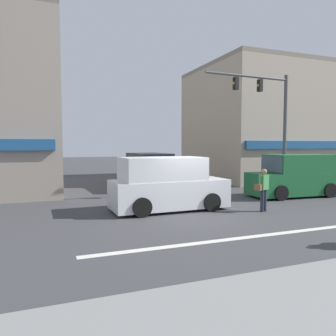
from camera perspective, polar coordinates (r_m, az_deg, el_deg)
The scene contains 8 objects.
ground_plane at distance 12.54m, azimuth 3.82°, elevation -7.91°, with size 120.00×120.00×0.00m, color #3D3D3F.
lane_marking_stripe at distance 9.57m, azimuth 12.88°, elevation -11.77°, with size 9.00×0.24×0.01m, color silver.
building_right_corner at distance 27.08m, azimuth 16.50°, elevation 7.36°, with size 10.37×9.28×8.47m.
traffic_light_mast at distance 17.71m, azimuth 17.41°, elevation 8.98°, with size 4.89×0.34×6.20m.
van_approaching_near at distance 19.18m, azimuth -3.54°, elevation -0.71°, with size 2.23×4.69×2.11m.
van_waiting_far at distance 13.02m, azimuth -0.19°, elevation -2.97°, with size 4.63×2.10×2.11m.
van_crossing_rightbound at distance 17.73m, azimuth 21.28°, elevation -1.37°, with size 4.70×2.24×2.11m.
pedestrian_mid_crossing at distance 13.24m, azimuth 16.27°, elevation -3.25°, with size 0.69×0.37×1.67m.
Camera 1 is at (-5.18, -11.12, 2.60)m, focal length 35.00 mm.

